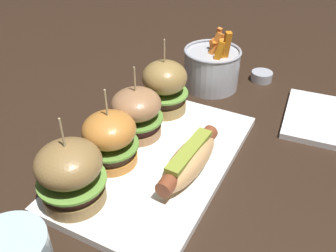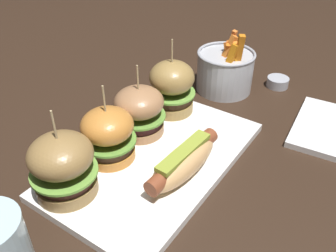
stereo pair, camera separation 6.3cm
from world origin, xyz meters
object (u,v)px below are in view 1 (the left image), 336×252
at_px(slider_center_left, 110,138).
at_px(slider_center_right, 137,112).
at_px(hot_dog, 189,160).
at_px(side_plate, 333,121).
at_px(platter_main, 158,160).
at_px(slider_far_right, 165,86).
at_px(fries_bucket, 212,67).
at_px(slider_far_left, 71,174).
at_px(sauce_ramekin, 262,76).

xyz_separation_m(slider_center_left, slider_center_right, (0.09, 0.00, -0.00)).
xyz_separation_m(hot_dog, side_plate, (0.27, -0.19, -0.03)).
xyz_separation_m(platter_main, hot_dog, (-0.01, -0.06, 0.03)).
distance_m(slider_far_right, side_plate, 0.34).
bearing_deg(fries_bucket, slider_far_right, 166.69).
bearing_deg(side_plate, fries_bucket, 83.41).
relative_size(platter_main, slider_center_left, 2.80).
bearing_deg(slider_far_right, platter_main, -157.00).
xyz_separation_m(platter_main, slider_far_left, (-0.14, 0.06, 0.06)).
bearing_deg(hot_dog, slider_far_left, 136.58).
xyz_separation_m(slider_far_left, slider_far_right, (0.28, -0.00, 0.00)).
bearing_deg(slider_center_right, sauce_ramekin, -23.01).
bearing_deg(slider_far_left, slider_center_right, 0.95).
relative_size(slider_far_left, side_plate, 0.79).
bearing_deg(slider_center_left, slider_far_right, -1.42).
bearing_deg(slider_center_left, slider_far_left, -179.62).
height_order(slider_far_left, side_plate, slider_far_left).
distance_m(platter_main, side_plate, 0.36).
distance_m(hot_dog, sauce_ramekin, 0.39).
xyz_separation_m(hot_dog, fries_bucket, (0.31, 0.08, 0.01)).
bearing_deg(fries_bucket, hot_dog, -164.83).
height_order(platter_main, slider_center_left, slider_center_left).
bearing_deg(hot_dog, side_plate, -34.70).
distance_m(platter_main, slider_far_left, 0.16).
xyz_separation_m(hot_dog, slider_center_right, (0.05, 0.13, 0.02)).
relative_size(platter_main, sauce_ramekin, 7.72).
xyz_separation_m(slider_center_right, fries_bucket, (0.25, -0.04, -0.01)).
distance_m(slider_center_left, sauce_ramekin, 0.45).
relative_size(platter_main, hot_dog, 2.29).
relative_size(slider_center_left, side_plate, 0.75).
xyz_separation_m(hot_dog, slider_center_left, (-0.03, 0.12, 0.02)).
distance_m(sauce_ramekin, side_plate, 0.21).
xyz_separation_m(slider_center_left, side_plate, (0.31, -0.31, -0.05)).
height_order(slider_center_left, slider_far_right, slider_far_right).
xyz_separation_m(platter_main, sauce_ramekin, (0.38, -0.08, 0.00)).
bearing_deg(fries_bucket, slider_center_left, 172.95).
distance_m(fries_bucket, sauce_ramekin, 0.13).
bearing_deg(fries_bucket, slider_far_left, 174.60).
relative_size(slider_far_left, slider_center_left, 1.06).
relative_size(hot_dog, side_plate, 0.91).
xyz_separation_m(platter_main, fries_bucket, (0.30, 0.02, 0.04)).
xyz_separation_m(hot_dog, slider_far_left, (-0.13, 0.12, 0.03)).
bearing_deg(sauce_ramekin, slider_far_left, 164.99).
relative_size(platter_main, side_plate, 2.08).
bearing_deg(side_plate, sauce_ramekin, 57.16).
bearing_deg(slider_far_left, sauce_ramekin, -15.01).
height_order(hot_dog, slider_center_right, slider_center_right).
bearing_deg(slider_far_right, side_plate, -67.74).
distance_m(slider_far_left, slider_far_right, 0.28).
relative_size(slider_center_left, slider_far_right, 0.91).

